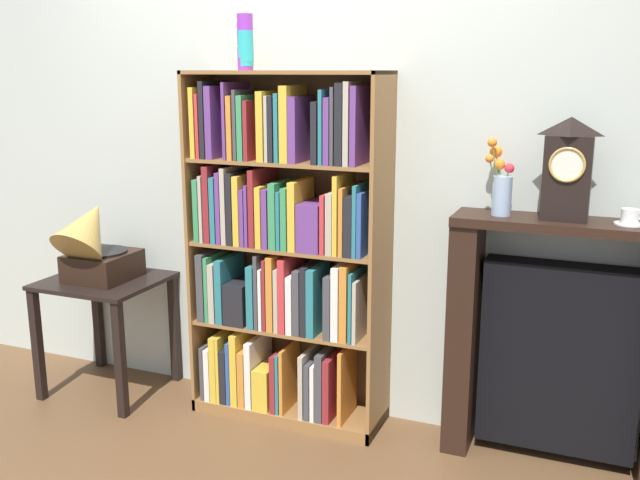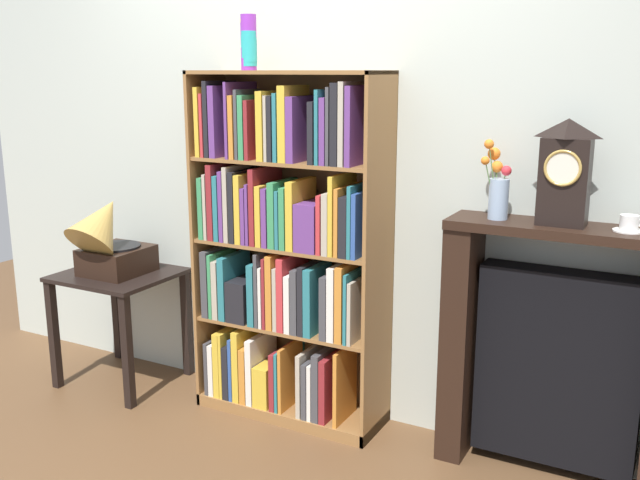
# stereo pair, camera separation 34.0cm
# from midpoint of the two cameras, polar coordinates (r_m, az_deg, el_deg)

# --- Properties ---
(ground_plane) EXTENTS (7.72, 6.40, 0.02)m
(ground_plane) POSITION_cam_midpoint_polar(r_m,az_deg,el_deg) (3.69, -0.70, -14.57)
(ground_plane) COLOR brown
(wall_back) EXTENTS (4.72, 0.08, 2.60)m
(wall_back) POSITION_cam_midpoint_polar(r_m,az_deg,el_deg) (3.54, 3.70, 6.51)
(wall_back) COLOR beige
(wall_back) RESTS_ON ground
(bookshelf) EXTENTS (0.97, 0.33, 1.72)m
(bookshelf) POSITION_cam_midpoint_polar(r_m,az_deg,el_deg) (3.50, -0.01, -1.60)
(bookshelf) COLOR olive
(bookshelf) RESTS_ON ground
(cup_stack) EXTENTS (0.08, 0.08, 0.25)m
(cup_stack) POSITION_cam_midpoint_polar(r_m,az_deg,el_deg) (3.46, -2.80, 15.43)
(cup_stack) COLOR purple
(cup_stack) RESTS_ON bookshelf
(side_table_left) EXTENTS (0.60, 0.55, 0.64)m
(side_table_left) POSITION_cam_midpoint_polar(r_m,az_deg,el_deg) (4.08, -13.39, -4.44)
(side_table_left) COLOR black
(side_table_left) RESTS_ON ground
(gramophone) EXTENTS (0.31, 0.46, 0.50)m
(gramophone) POSITION_cam_midpoint_polar(r_m,az_deg,el_deg) (3.95, -14.19, 0.10)
(gramophone) COLOR black
(gramophone) RESTS_ON side_table_left
(fireplace_mantel) EXTENTS (0.96, 0.27, 1.11)m
(fireplace_mantel) POSITION_cam_midpoint_polar(r_m,az_deg,el_deg) (3.28, 21.27, -8.59)
(fireplace_mantel) COLOR black
(fireplace_mantel) RESTS_ON ground
(mantel_clock) EXTENTS (0.19, 0.13, 0.43)m
(mantel_clock) POSITION_cam_midpoint_polar(r_m,az_deg,el_deg) (3.07, 21.98, 4.98)
(mantel_clock) COLOR black
(mantel_clock) RESTS_ON fireplace_mantel
(flower_vase) EXTENTS (0.12, 0.14, 0.33)m
(flower_vase) POSITION_cam_midpoint_polar(r_m,az_deg,el_deg) (3.13, 17.01, 3.98)
(flower_vase) COLOR #99B2D1
(flower_vase) RESTS_ON fireplace_mantel
(teacup_with_saucer) EXTENTS (0.12, 0.12, 0.06)m
(teacup_with_saucer) POSITION_cam_midpoint_polar(r_m,az_deg,el_deg) (3.08, 26.35, 1.09)
(teacup_with_saucer) COLOR white
(teacup_with_saucer) RESTS_ON fireplace_mantel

